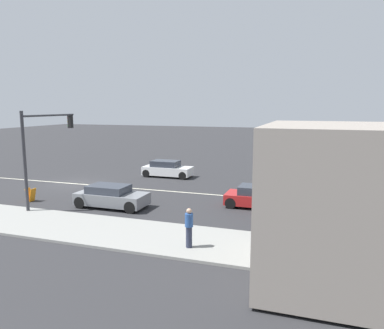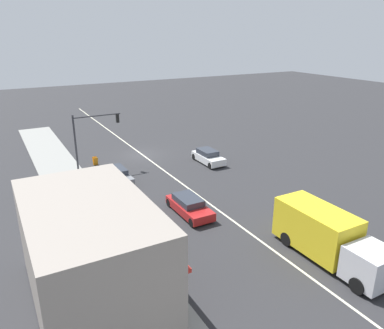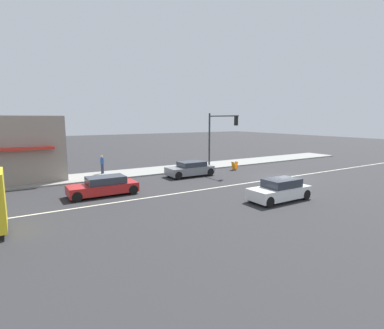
# 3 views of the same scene
# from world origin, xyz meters

# --- Properties ---
(ground_plane) EXTENTS (160.00, 160.00, 0.00)m
(ground_plane) POSITION_xyz_m (0.00, 18.00, 0.00)
(ground_plane) COLOR #2B2B2D
(sidewalk_right) EXTENTS (4.00, 73.00, 0.12)m
(sidewalk_right) POSITION_xyz_m (9.00, 18.50, 0.06)
(sidewalk_right) COLOR gray
(sidewalk_right) RESTS_ON ground
(lane_marking_center) EXTENTS (0.16, 60.00, 0.01)m
(lane_marking_center) POSITION_xyz_m (0.00, 0.00, 0.00)
(lane_marking_center) COLOR beige
(lane_marking_center) RESTS_ON ground
(traffic_signal_main) EXTENTS (4.59, 0.34, 5.60)m
(traffic_signal_main) POSITION_xyz_m (6.12, 2.62, 3.90)
(traffic_signal_main) COLOR #333338
(traffic_signal_main) RESTS_ON sidewalk_right
(pedestrian) EXTENTS (0.34, 0.34, 1.68)m
(pedestrian) POSITION_xyz_m (9.84, 13.11, 1.01)
(pedestrian) COLOR #282D42
(pedestrian) RESTS_ON sidewalk_right
(warning_aframe_sign) EXTENTS (0.45, 0.53, 0.84)m
(warning_aframe_sign) POSITION_xyz_m (5.45, 0.94, 0.43)
(warning_aframe_sign) COLOR orange
(warning_aframe_sign) RESTS_ON ground
(hatchback_red) EXTENTS (1.84, 4.53, 1.29)m
(hatchback_red) POSITION_xyz_m (2.20, 15.08, 0.62)
(hatchback_red) COLOR #AD1E1E
(hatchback_red) RESTS_ON ground
(suv_grey) EXTENTS (1.90, 4.23, 1.32)m
(suv_grey) POSITION_xyz_m (5.00, 6.50, 0.65)
(suv_grey) COLOR slate
(suv_grey) RESTS_ON ground
(van_white) EXTENTS (1.75, 4.14, 1.38)m
(van_white) POSITION_xyz_m (-5.00, 5.92, 0.66)
(van_white) COLOR silver
(van_white) RESTS_ON ground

